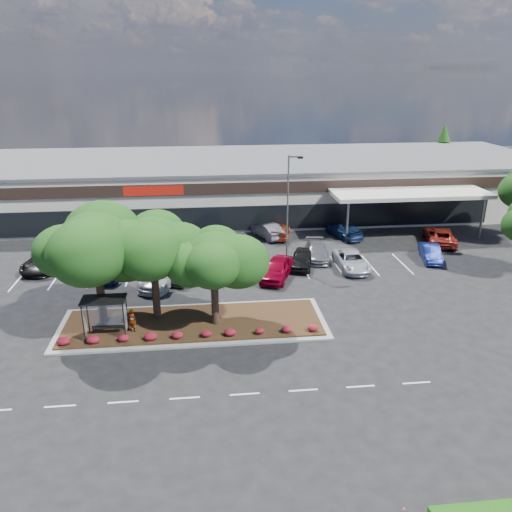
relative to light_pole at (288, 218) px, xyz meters
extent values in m
plane|color=black|center=(-6.20, -14.33, -4.30)|extent=(160.00, 160.00, 0.00)
cube|color=beige|center=(-6.20, 19.67, -1.30)|extent=(80.00, 20.00, 6.00)
cube|color=#515153|center=(-6.20, 19.67, 1.80)|extent=(80.40, 20.40, 0.30)
cube|color=black|center=(-6.20, 9.62, 0.50)|extent=(80.00, 0.25, 1.20)
cube|color=black|center=(-6.20, 9.62, -2.70)|extent=(60.00, 0.18, 2.60)
cube|color=red|center=(-12.20, 9.55, 0.50)|extent=(6.00, 0.12, 1.00)
cube|color=beige|center=(13.80, 7.17, 0.10)|extent=(16.00, 5.00, 0.40)
cylinder|color=slate|center=(6.80, 5.17, -2.20)|extent=(0.24, 0.24, 4.20)
cylinder|color=slate|center=(20.80, 5.17, -2.20)|extent=(0.24, 0.24, 4.20)
cube|color=gray|center=(-8.20, -10.33, -4.23)|extent=(18.00, 6.00, 0.15)
cube|color=#402D16|center=(-8.20, -10.33, -4.10)|extent=(17.20, 5.20, 0.12)
cube|color=silver|center=(-15.00, -18.33, -4.29)|extent=(1.60, 0.12, 0.01)
cube|color=silver|center=(-11.80, -18.33, -4.29)|extent=(1.60, 0.12, 0.01)
cube|color=silver|center=(-8.60, -18.33, -4.29)|extent=(1.60, 0.12, 0.01)
cube|color=silver|center=(-5.40, -18.33, -4.29)|extent=(1.60, 0.12, 0.01)
cube|color=silver|center=(-2.20, -18.33, -4.29)|extent=(1.60, 0.12, 0.01)
cube|color=silver|center=(1.00, -18.33, -4.29)|extent=(1.60, 0.12, 0.01)
cube|color=silver|center=(4.20, -18.33, -4.29)|extent=(1.60, 0.12, 0.01)
cube|color=silver|center=(-22.70, -0.83, -4.29)|extent=(0.12, 5.00, 0.01)
cube|color=silver|center=(-19.70, -0.83, -4.29)|extent=(0.12, 5.00, 0.01)
cube|color=silver|center=(-16.70, -0.83, -4.29)|extent=(0.12, 5.00, 0.01)
cube|color=silver|center=(-13.70, -0.83, -4.29)|extent=(0.12, 5.00, 0.01)
cube|color=silver|center=(-10.70, -0.83, -4.29)|extent=(0.12, 5.00, 0.01)
cube|color=silver|center=(-7.70, -0.83, -4.29)|extent=(0.12, 5.00, 0.01)
cube|color=silver|center=(-4.70, -0.83, -4.29)|extent=(0.12, 5.00, 0.01)
cube|color=silver|center=(-1.70, -0.83, -4.29)|extent=(0.12, 5.00, 0.01)
cube|color=silver|center=(1.30, -0.83, -4.29)|extent=(0.12, 5.00, 0.01)
cube|color=silver|center=(4.30, -0.83, -4.29)|extent=(0.12, 5.00, 0.01)
cube|color=silver|center=(7.30, -0.83, -4.29)|extent=(0.12, 5.00, 0.01)
cube|color=silver|center=(10.30, -0.83, -4.29)|extent=(0.12, 5.00, 0.01)
cylinder|color=black|center=(-14.95, -10.88, -2.79)|extent=(0.08, 0.08, 2.50)
cylinder|color=black|center=(-12.45, -10.88, -2.79)|extent=(0.08, 0.08, 2.50)
cylinder|color=black|center=(-14.95, -12.18, -2.79)|extent=(0.08, 0.08, 2.50)
cylinder|color=black|center=(-12.45, -12.18, -2.79)|extent=(0.08, 0.08, 2.50)
cube|color=black|center=(-13.70, -11.53, -1.50)|extent=(2.75, 1.55, 0.10)
cube|color=silver|center=(-13.70, -10.88, -2.67)|extent=(2.30, 0.03, 2.00)
cube|color=black|center=(-13.70, -11.28, -3.59)|extent=(2.00, 0.35, 0.06)
cone|color=#183E12|center=(27.80, 29.67, 0.20)|extent=(3.96, 3.96, 9.00)
imported|color=#594C47|center=(-12.12, -11.18, -3.25)|extent=(0.69, 0.59, 1.59)
cube|color=gray|center=(-0.10, -0.03, -4.10)|extent=(0.50, 0.50, 0.40)
cylinder|color=slate|center=(-0.10, -0.03, 0.76)|extent=(0.14, 0.14, 9.31)
cube|color=slate|center=(0.33, 0.09, 5.26)|extent=(0.93, 0.44, 0.14)
cube|color=black|center=(0.82, 0.22, 5.19)|extent=(0.51, 0.41, 0.18)
cube|color=#FF4393|center=(-0.18, -27.33, -3.34)|extent=(0.02, 0.14, 0.18)
imported|color=black|center=(-21.10, 1.42, -3.51)|extent=(3.37, 6.02, 1.59)
imported|color=#0E1B54|center=(-14.71, -1.56, -3.62)|extent=(2.93, 4.30, 1.36)
imported|color=black|center=(-8.92, -2.44, -3.62)|extent=(2.96, 4.37, 1.36)
imported|color=#B4BAC0|center=(-10.73, -3.15, -3.49)|extent=(4.15, 6.05, 1.63)
imported|color=maroon|center=(-1.36, -2.92, -3.45)|extent=(3.84, 5.38, 1.70)
imported|color=slate|center=(2.91, 1.23, -3.60)|extent=(2.55, 5.02, 1.40)
imported|color=black|center=(1.16, -0.63, -3.55)|extent=(2.98, 4.76, 1.51)
imported|color=#B1B7BF|center=(5.38, -1.46, -3.58)|extent=(2.39, 5.19, 1.44)
imported|color=navy|center=(13.12, -0.24, -3.60)|extent=(2.43, 4.46, 1.39)
imported|color=#4E4F54|center=(-20.99, 3.85, -3.53)|extent=(2.34, 5.38, 1.54)
imported|color=#B6BEC4|center=(-16.47, 6.08, -3.49)|extent=(3.10, 5.20, 1.62)
imported|color=black|center=(-12.79, 7.57, -3.50)|extent=(3.38, 5.09, 1.61)
imported|color=navy|center=(-6.90, 7.02, -3.57)|extent=(3.98, 5.47, 1.47)
imported|color=#963217|center=(0.55, 7.75, -3.63)|extent=(2.79, 4.90, 1.34)
imported|color=#515258|center=(-0.80, 7.73, -3.52)|extent=(3.29, 5.00, 1.56)
imported|color=navy|center=(7.09, 7.06, -3.56)|extent=(3.40, 5.47, 1.48)
imported|color=maroon|center=(15.97, 4.08, -3.51)|extent=(4.11, 6.23, 1.59)
camera|label=1|loc=(-7.19, -40.68, 12.11)|focal=35.00mm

